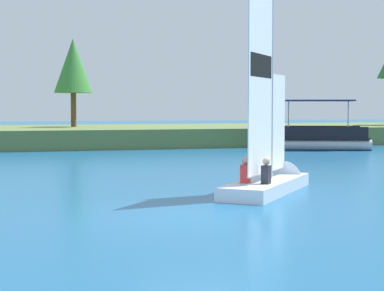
{
  "coord_description": "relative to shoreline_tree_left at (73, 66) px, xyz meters",
  "views": [
    {
      "loc": [
        -3.92,
        -13.29,
        2.34
      ],
      "look_at": [
        1.49,
        5.33,
        1.2
      ],
      "focal_mm": 60.21,
      "sensor_mm": 36.0,
      "label": 1
    }
  ],
  "objects": [
    {
      "name": "ground_plane",
      "position": [
        -0.26,
        -28.25,
        -4.98
      ],
      "size": [
        200.0,
        200.0,
        0.0
      ],
      "primitive_type": "plane",
      "color": "#195684"
    },
    {
      "name": "shore_bank",
      "position": [
        -0.26,
        -0.36,
        -4.42
      ],
      "size": [
        80.0,
        12.11,
        1.12
      ],
      "primitive_type": "cube",
      "color": "#5B703D",
      "rests_on": "ground"
    },
    {
      "name": "shoreline_tree_left",
      "position": [
        0.0,
        0.0,
        0.0
      ],
      "size": [
        2.43,
        2.43,
        5.61
      ],
      "color": "brown",
      "rests_on": "shore_bank"
    },
    {
      "name": "sailboat",
      "position": [
        3.22,
        -24.55,
        -4.46
      ],
      "size": [
        4.22,
        4.71,
        6.58
      ],
      "rotation": [
        0.0,
        0.0,
        0.87
      ],
      "color": "silver",
      "rests_on": "ground"
    },
    {
      "name": "pontoon_boat",
      "position": [
        12.69,
        -8.84,
        -4.3
      ],
      "size": [
        6.02,
        4.1,
        2.78
      ],
      "rotation": [
        0.0,
        0.0,
        -0.34
      ],
      "color": "#B2B2B7",
      "rests_on": "ground"
    }
  ]
}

